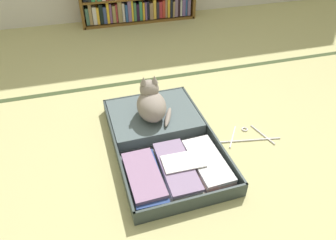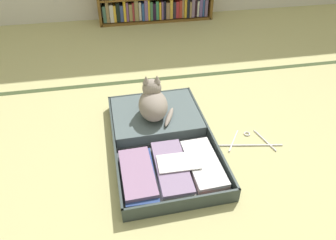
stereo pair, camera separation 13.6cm
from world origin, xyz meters
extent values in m
plane|color=tan|center=(0.00, 0.00, 0.00)|extent=(10.00, 10.00, 0.00)
cube|color=#384626|center=(0.00, 0.94, 0.00)|extent=(4.80, 0.05, 0.00)
cube|color=brown|center=(0.27, 2.26, 0.01)|extent=(1.23, 0.23, 0.02)
cube|color=#477363|center=(-0.30, 2.27, 0.12)|extent=(0.03, 0.20, 0.17)
cube|color=#967A51|center=(-0.26, 2.27, 0.14)|extent=(0.03, 0.20, 0.22)
cube|color=silver|center=(-0.22, 2.27, 0.13)|extent=(0.04, 0.20, 0.19)
cube|color=gold|center=(-0.19, 2.27, 0.12)|extent=(0.03, 0.20, 0.18)
cube|color=black|center=(-0.15, 2.27, 0.13)|extent=(0.04, 0.20, 0.20)
cube|color=#394A84|center=(-0.11, 2.27, 0.12)|extent=(0.03, 0.20, 0.17)
cube|color=yellow|center=(-0.08, 2.27, 0.15)|extent=(0.03, 0.20, 0.22)
cube|color=#784E84|center=(-0.05, 2.27, 0.13)|extent=(0.02, 0.20, 0.20)
cube|color=#99834C|center=(-0.01, 2.27, 0.12)|extent=(0.03, 0.20, 0.18)
cube|color=#AE363E|center=(0.02, 2.27, 0.13)|extent=(0.02, 0.20, 0.19)
cube|color=#8D7E51|center=(0.05, 2.26, 0.14)|extent=(0.04, 0.20, 0.22)
cube|color=silver|center=(0.09, 2.27, 0.13)|extent=(0.03, 0.20, 0.20)
cube|color=#2B5296|center=(0.12, 2.25, 0.13)|extent=(0.02, 0.20, 0.18)
cube|color=slate|center=(0.15, 2.26, 0.15)|extent=(0.04, 0.20, 0.22)
cube|color=gold|center=(0.18, 2.26, 0.14)|extent=(0.02, 0.20, 0.22)
cube|color=#40724E|center=(0.21, 2.26, 0.13)|extent=(0.03, 0.20, 0.20)
cube|color=black|center=(0.24, 2.26, 0.12)|extent=(0.03, 0.20, 0.18)
cube|color=#3A8759|center=(0.28, 2.26, 0.13)|extent=(0.03, 0.20, 0.20)
cube|color=gold|center=(0.31, 2.26, 0.13)|extent=(0.02, 0.20, 0.19)
cube|color=slate|center=(0.33, 2.26, 0.13)|extent=(0.02, 0.20, 0.19)
cube|color=black|center=(0.36, 2.27, 0.13)|extent=(0.03, 0.20, 0.20)
cube|color=#937354|center=(0.39, 2.26, 0.12)|extent=(0.04, 0.20, 0.18)
cube|color=gold|center=(0.43, 2.26, 0.14)|extent=(0.03, 0.20, 0.21)
cube|color=#27232F|center=(0.47, 2.26, 0.12)|extent=(0.03, 0.20, 0.18)
cube|color=#B32B35|center=(0.50, 2.27, 0.12)|extent=(0.03, 0.20, 0.18)
cube|color=#AB3426|center=(0.54, 2.27, 0.13)|extent=(0.03, 0.20, 0.19)
cube|color=#977B5C|center=(0.57, 2.27, 0.14)|extent=(0.02, 0.20, 0.22)
cube|color=gold|center=(0.59, 2.26, 0.13)|extent=(0.03, 0.20, 0.20)
cube|color=black|center=(0.62, 2.26, 0.13)|extent=(0.03, 0.20, 0.20)
cube|color=#9E8150|center=(0.65, 2.26, 0.12)|extent=(0.02, 0.20, 0.17)
cube|color=slate|center=(0.68, 2.26, 0.14)|extent=(0.03, 0.20, 0.20)
cube|color=black|center=(0.71, 2.27, 0.14)|extent=(0.03, 0.20, 0.22)
cube|color=silver|center=(0.74, 2.27, 0.12)|extent=(0.02, 0.20, 0.17)
cube|color=#665090|center=(0.77, 2.26, 0.14)|extent=(0.03, 0.20, 0.20)
cube|color=#2B508D|center=(0.80, 2.27, 0.14)|extent=(0.02, 0.20, 0.22)
cube|color=slate|center=(0.83, 2.26, 0.13)|extent=(0.03, 0.20, 0.18)
cube|color=#313B3B|center=(-0.01, -0.10, 0.01)|extent=(0.59, 0.49, 0.01)
cube|color=#313B3B|center=(-0.01, -0.33, 0.05)|extent=(0.58, 0.03, 0.09)
cube|color=#313B3B|center=(-0.30, -0.10, 0.05)|extent=(0.02, 0.48, 0.09)
cube|color=#313B3B|center=(0.27, -0.09, 0.05)|extent=(0.02, 0.48, 0.09)
cube|color=#505359|center=(-0.01, -0.10, 0.02)|extent=(0.57, 0.47, 0.01)
cube|color=#313B3B|center=(-0.03, 0.38, 0.01)|extent=(0.59, 0.49, 0.01)
cube|color=#313B3B|center=(-0.03, 0.61, 0.05)|extent=(0.58, 0.03, 0.09)
cube|color=#313B3B|center=(-0.31, 0.37, 0.05)|extent=(0.02, 0.48, 0.09)
cube|color=#313B3B|center=(0.26, 0.39, 0.05)|extent=(0.02, 0.48, 0.09)
cube|color=#505359|center=(-0.03, 0.38, 0.02)|extent=(0.57, 0.47, 0.01)
cylinder|color=black|center=(-0.02, 0.14, 0.02)|extent=(0.56, 0.03, 0.02)
cube|color=slate|center=(-0.19, -0.10, 0.03)|extent=(0.19, 0.40, 0.02)
cube|color=navy|center=(-0.19, -0.11, 0.05)|extent=(0.17, 0.39, 0.02)
cube|color=gray|center=(-0.20, -0.10, 0.07)|extent=(0.18, 0.36, 0.02)
cube|color=#A6A18F|center=(-0.01, -0.09, 0.03)|extent=(0.18, 0.39, 0.02)
cube|color=silver|center=(-0.01, -0.09, 0.05)|extent=(0.17, 0.37, 0.02)
cube|color=gray|center=(-0.01, -0.09, 0.07)|extent=(0.17, 0.40, 0.02)
cube|color=gray|center=(0.17, -0.09, 0.03)|extent=(0.17, 0.36, 0.02)
cube|color=#BD9A91|center=(0.17, -0.09, 0.05)|extent=(0.17, 0.37, 0.02)
cube|color=silver|center=(0.16, -0.09, 0.07)|extent=(0.18, 0.38, 0.02)
cube|color=white|center=(0.03, -0.08, 0.08)|extent=(0.23, 0.14, 0.01)
cube|color=#505F62|center=(-0.03, 0.38, 0.05)|extent=(0.56, 0.46, 0.08)
cylinder|color=black|center=(-0.19, 0.60, 0.05)|extent=(0.02, 0.02, 0.08)
cylinder|color=black|center=(0.13, 0.61, 0.05)|extent=(0.02, 0.02, 0.08)
cube|color=green|center=(-0.13, -0.32, 0.06)|extent=(0.03, 0.00, 0.03)
cube|color=red|center=(0.12, -0.32, 0.06)|extent=(0.03, 0.00, 0.03)
cube|color=#369247|center=(0.05, -0.32, 0.03)|extent=(0.03, 0.00, 0.02)
ellipsoid|color=gray|center=(-0.05, 0.34, 0.17)|extent=(0.19, 0.27, 0.17)
ellipsoid|color=gray|center=(-0.04, 0.41, 0.14)|extent=(0.13, 0.10, 0.09)
sphere|color=gray|center=(-0.04, 0.40, 0.26)|extent=(0.12, 0.12, 0.12)
cone|color=gray|center=(-0.01, 0.39, 0.33)|extent=(0.05, 0.05, 0.05)
cone|color=gray|center=(-0.08, 0.39, 0.33)|extent=(0.05, 0.05, 0.05)
sphere|color=gold|center=(-0.02, 0.45, 0.27)|extent=(0.02, 0.02, 0.02)
sphere|color=gold|center=(-0.06, 0.45, 0.27)|extent=(0.02, 0.02, 0.02)
ellipsoid|color=gray|center=(0.05, 0.29, 0.11)|extent=(0.11, 0.19, 0.03)
cylinder|color=silver|center=(0.50, 0.05, 0.01)|extent=(0.38, 0.08, 0.01)
cylinder|color=silver|center=(0.42, 0.11, 0.00)|extent=(0.13, 0.18, 0.01)
cylinder|color=silver|center=(0.61, 0.08, 0.00)|extent=(0.06, 0.21, 0.01)
torus|color=silver|center=(0.52, 0.16, 0.01)|extent=(0.05, 0.05, 0.01)
camera|label=1|loc=(-0.39, -1.21, 1.29)|focal=33.65mm
camera|label=2|loc=(-0.25, -1.24, 1.29)|focal=33.65mm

